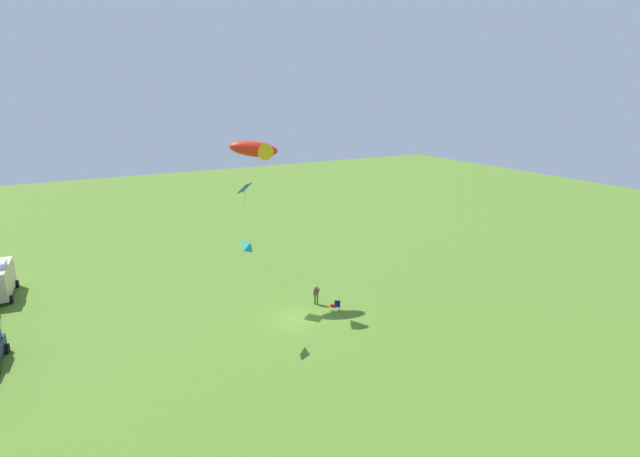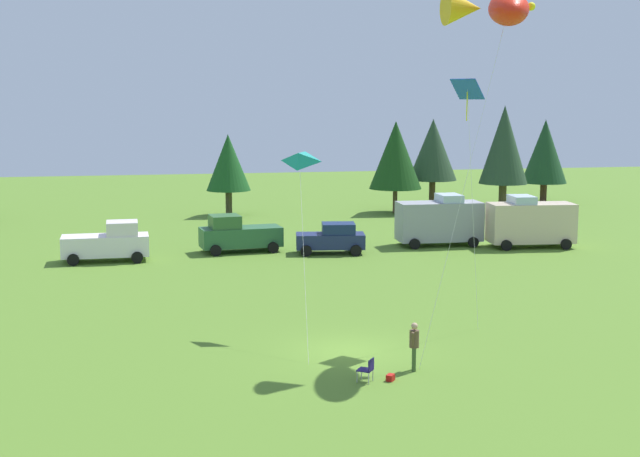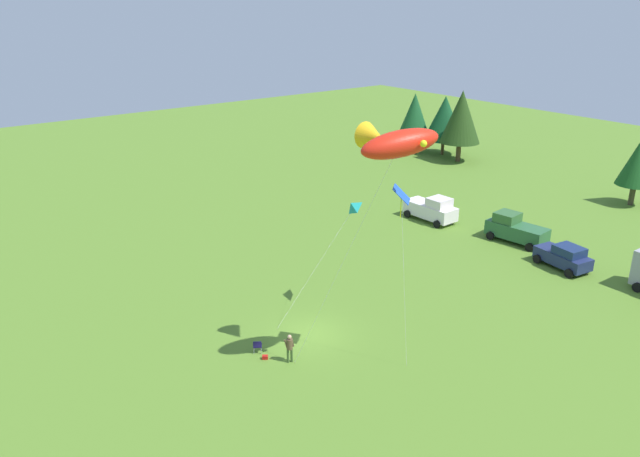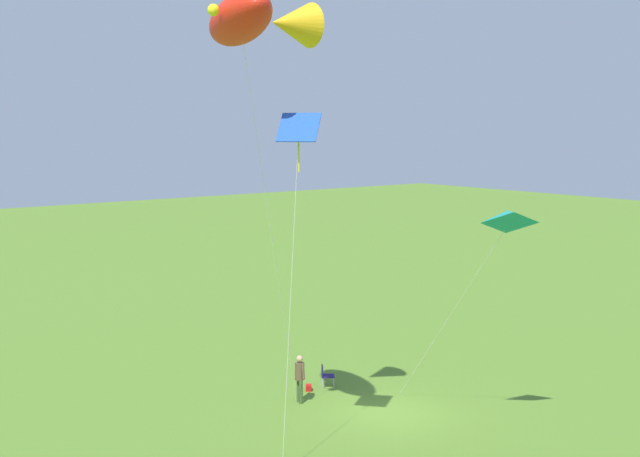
% 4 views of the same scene
% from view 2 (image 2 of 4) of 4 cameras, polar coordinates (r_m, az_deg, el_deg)
% --- Properties ---
extents(ground_plane, '(160.00, 160.00, 0.00)m').
position_cam_2_polar(ground_plane, '(34.30, 1.89, -7.84)').
color(ground_plane, '#537B27').
extents(person_kite_flyer, '(0.41, 0.60, 1.74)m').
position_cam_2_polar(person_kite_flyer, '(31.82, 6.04, -7.27)').
color(person_kite_flyer, '#3B5628').
rests_on(person_kite_flyer, ground).
extents(folding_chair, '(0.67, 0.67, 0.82)m').
position_cam_2_polar(folding_chair, '(30.61, 3.06, -8.92)').
color(folding_chair, '#1C1457').
rests_on(folding_chair, ground).
extents(backpack_on_grass, '(0.37, 0.39, 0.22)m').
position_cam_2_polar(backpack_on_grass, '(30.91, 4.53, -9.49)').
color(backpack_on_grass, '#B61812').
rests_on(backpack_on_grass, ground).
extents(truck_white_pickup, '(5.04, 2.49, 2.34)m').
position_cam_2_polar(truck_white_pickup, '(53.80, -13.39, -0.89)').
color(truck_white_pickup, white).
rests_on(truck_white_pickup, ground).
extents(truck_green_flatbed, '(5.19, 2.85, 2.34)m').
position_cam_2_polar(truck_green_flatbed, '(55.71, -5.27, -0.38)').
color(truck_green_flatbed, '#2B5E35').
rests_on(truck_green_flatbed, ground).
extents(car_navy_hatch, '(4.42, 2.73, 1.89)m').
position_cam_2_polar(car_navy_hatch, '(54.92, 0.78, -0.63)').
color(car_navy_hatch, navy).
rests_on(car_navy_hatch, ground).
extents(van_motorhome_grey, '(5.46, 2.72, 3.34)m').
position_cam_2_polar(van_motorhome_grey, '(58.32, 7.66, 0.52)').
color(van_motorhome_grey, '#94959D').
rests_on(van_motorhome_grey, ground).
extents(van_camper_beige, '(5.58, 3.01, 3.34)m').
position_cam_2_polar(van_camper_beige, '(58.71, 13.32, 0.42)').
color(van_camper_beige, beige).
rests_on(van_camper_beige, ground).
extents(treeline_distant, '(62.54, 11.48, 8.91)m').
position_cam_2_polar(treeline_distant, '(72.28, -7.97, 4.70)').
color(treeline_distant, '#513C1A').
rests_on(treeline_distant, ground).
extents(kite_large_fish, '(5.67, 5.44, 13.79)m').
position_cam_2_polar(kite_large_fish, '(35.36, 11.28, 13.63)').
color(kite_large_fish, red).
rests_on(kite_large_fish, ground).
extents(kite_delta_teal, '(1.60, 6.13, 7.52)m').
position_cam_2_polar(kite_delta_teal, '(36.69, -1.41, 4.48)').
color(kite_delta_teal, teal).
rests_on(kite_delta_teal, ground).
extents(kite_diamond_blue, '(1.52, 1.42, 10.31)m').
position_cam_2_polar(kite_diamond_blue, '(36.23, 9.42, 8.48)').
color(kite_diamond_blue, blue).
rests_on(kite_diamond_blue, ground).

